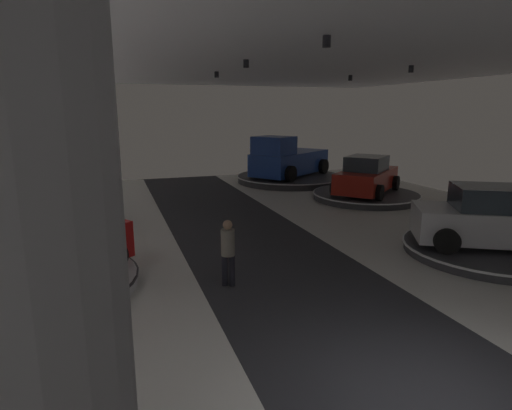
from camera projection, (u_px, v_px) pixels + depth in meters
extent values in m
cylinder|color=black|center=(42.00, 26.00, 6.65)|extent=(0.16, 0.16, 0.22)
cylinder|color=black|center=(67.00, 56.00, 10.28)|extent=(0.16, 0.16, 0.22)
cylinder|color=black|center=(66.00, 70.00, 13.95)|extent=(0.16, 0.16, 0.22)
cylinder|color=black|center=(327.00, 41.00, 8.15)|extent=(0.16, 0.16, 0.22)
cylinder|color=black|center=(246.00, 64.00, 12.04)|extent=(0.16, 0.16, 0.22)
cylinder|color=black|center=(217.00, 75.00, 15.74)|extent=(0.16, 0.16, 0.22)
cylinder|color=black|center=(411.00, 69.00, 13.62)|extent=(0.16, 0.16, 0.22)
cylinder|color=black|center=(350.00, 78.00, 17.33)|extent=(0.16, 0.16, 0.22)
cylinder|color=#B7B7BC|center=(51.00, 222.00, 15.03)|extent=(4.64, 4.64, 0.31)
cylinder|color=black|center=(51.00, 219.00, 15.00)|extent=(4.73, 4.73, 0.05)
cube|color=red|center=(49.00, 201.00, 14.86)|extent=(2.76, 4.51, 0.90)
cube|color=#2D3842|center=(47.00, 181.00, 14.57)|extent=(1.97, 2.22, 0.70)
cylinder|color=black|center=(14.00, 204.00, 15.56)|extent=(0.38, 0.71, 0.68)
cylinder|color=black|center=(72.00, 198.00, 16.62)|extent=(0.38, 0.71, 0.68)
cylinder|color=black|center=(21.00, 221.00, 13.22)|extent=(0.38, 0.71, 0.68)
cylinder|color=black|center=(89.00, 213.00, 14.28)|extent=(0.38, 0.71, 0.68)
sphere|color=white|center=(27.00, 190.00, 16.26)|extent=(0.18, 0.18, 0.18)
sphere|color=white|center=(55.00, 188.00, 16.78)|extent=(0.18, 0.18, 0.18)
cylinder|color=silver|center=(35.00, 285.00, 9.62)|extent=(4.48, 4.48, 0.29)
cylinder|color=black|center=(34.00, 281.00, 9.60)|extent=(4.57, 4.57, 0.05)
cube|color=red|center=(31.00, 254.00, 9.46)|extent=(4.48, 3.87, 0.90)
cube|color=#2D3842|center=(20.00, 223.00, 9.18)|extent=(2.45, 2.36, 0.70)
cylinder|color=black|center=(68.00, 242.00, 11.22)|extent=(0.68, 0.57, 0.68)
cylinder|color=black|center=(114.00, 257.00, 10.06)|extent=(0.68, 0.57, 0.68)
sphere|color=white|center=(99.00, 226.00, 11.34)|extent=(0.18, 0.18, 0.18)
sphere|color=white|center=(122.00, 232.00, 10.76)|extent=(0.18, 0.18, 0.18)
cylinder|color=#333338|center=(366.00, 196.00, 19.61)|extent=(4.75, 4.75, 0.31)
cylinder|color=white|center=(366.00, 193.00, 19.58)|extent=(4.85, 4.85, 0.05)
cube|color=maroon|center=(367.00, 180.00, 19.44)|extent=(4.37, 4.08, 0.90)
cube|color=#2D3842|center=(367.00, 164.00, 19.15)|extent=(2.46, 2.42, 0.70)
cylinder|color=black|center=(355.00, 179.00, 21.20)|extent=(0.66, 0.61, 0.68)
cylinder|color=black|center=(396.00, 183.00, 20.19)|extent=(0.66, 0.61, 0.68)
cylinder|color=black|center=(335.00, 188.00, 18.81)|extent=(0.66, 0.61, 0.68)
cylinder|color=black|center=(380.00, 193.00, 17.80)|extent=(0.66, 0.61, 0.68)
sphere|color=white|center=(369.00, 171.00, 21.39)|extent=(0.18, 0.18, 0.18)
sphere|color=white|center=(389.00, 173.00, 20.89)|extent=(0.18, 0.18, 0.18)
cylinder|color=#333338|center=(490.00, 250.00, 12.11)|extent=(4.69, 4.69, 0.27)
cylinder|color=white|center=(491.00, 246.00, 12.09)|extent=(4.79, 4.79, 0.05)
cube|color=silver|center=(493.00, 225.00, 11.95)|extent=(4.54, 3.66, 0.90)
cube|color=#2D3842|center=(491.00, 199.00, 11.82)|extent=(2.42, 2.30, 0.70)
cylinder|color=black|center=(432.00, 222.00, 13.23)|extent=(0.70, 0.53, 0.68)
cylinder|color=black|center=(447.00, 241.00, 11.32)|extent=(0.70, 0.53, 0.68)
cylinder|color=#333338|center=(290.00, 179.00, 24.40)|extent=(5.98, 5.98, 0.37)
cylinder|color=white|center=(290.00, 176.00, 24.37)|extent=(6.10, 6.10, 0.05)
cube|color=navy|center=(290.00, 162.00, 24.20)|extent=(5.54, 4.77, 1.20)
cube|color=navy|center=(274.00, 146.00, 22.63)|extent=(2.48, 2.53, 1.00)
cube|color=#28333D|center=(279.00, 145.00, 23.03)|extent=(1.07, 1.48, 0.75)
cylinder|color=black|center=(291.00, 174.00, 22.13)|extent=(0.85, 0.71, 0.84)
cylinder|color=black|center=(254.00, 170.00, 23.48)|extent=(0.85, 0.71, 0.84)
cylinder|color=black|center=(324.00, 166.00, 25.06)|extent=(0.85, 0.71, 0.84)
cylinder|color=black|center=(289.00, 163.00, 26.41)|extent=(0.85, 0.71, 0.84)
cylinder|color=black|center=(232.00, 270.00, 9.88)|extent=(0.14, 0.14, 0.80)
cylinder|color=black|center=(225.00, 269.00, 9.92)|extent=(0.14, 0.14, 0.80)
cylinder|color=#6B665B|center=(228.00, 242.00, 9.75)|extent=(0.32, 0.32, 0.62)
sphere|color=#99755B|center=(228.00, 225.00, 9.66)|extent=(0.22, 0.22, 0.22)
cylinder|color=#333338|center=(116.00, 395.00, 6.11)|extent=(0.28, 0.28, 0.04)
cylinder|color=#B2B2B7|center=(114.00, 367.00, 6.01)|extent=(0.07, 0.07, 0.96)
sphere|color=#B2B2B7|center=(111.00, 336.00, 5.91)|extent=(0.10, 0.10, 0.10)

